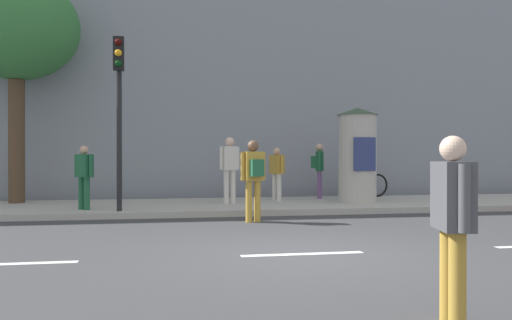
{
  "coord_description": "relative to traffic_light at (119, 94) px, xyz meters",
  "views": [
    {
      "loc": [
        -2.1,
        -7.6,
        1.4
      ],
      "look_at": [
        -0.31,
        2.0,
        1.34
      ],
      "focal_mm": 38.43,
      "sensor_mm": 36.0,
      "label": 1
    }
  ],
  "objects": [
    {
      "name": "pedestrian_in_dark_shirt",
      "position": [
        3.22,
        -8.68,
        -1.91
      ],
      "size": [
        0.35,
        0.66,
        1.58
      ],
      "color": "#B78C33",
      "rests_on": "ground_plane"
    },
    {
      "name": "street_tree",
      "position": [
        -2.88,
        2.94,
        2.01
      ],
      "size": [
        3.33,
        3.33,
        6.17
      ],
      "color": "#4C3826",
      "rests_on": "sidewalk_curb"
    },
    {
      "name": "ground_plane",
      "position": [
        2.89,
        -5.24,
        -2.84
      ],
      "size": [
        80.0,
        80.0,
        0.0
      ],
      "primitive_type": "plane",
      "color": "#38383A"
    },
    {
      "name": "lane_markings",
      "position": [
        2.89,
        -5.24,
        -2.83
      ],
      "size": [
        25.8,
        0.16,
        0.01
      ],
      "color": "silver",
      "rests_on": "ground_plane"
    },
    {
      "name": "poster_column",
      "position": [
        6.29,
        1.43,
        -1.37
      ],
      "size": [
        1.14,
        1.14,
        2.6
      ],
      "color": "#B2ADA3",
      "rests_on": "sidewalk_curb"
    },
    {
      "name": "bicycle_leaning",
      "position": [
        7.16,
        3.15,
        -2.3
      ],
      "size": [
        1.74,
        0.44,
        1.09
      ],
      "color": "black",
      "rests_on": "sidewalk_curb"
    },
    {
      "name": "building_backdrop",
      "position": [
        2.89,
        6.76,
        2.99
      ],
      "size": [
        36.0,
        5.0,
        11.67
      ],
      "primitive_type": "cube",
      "color": "gray",
      "rests_on": "ground_plane"
    },
    {
      "name": "pedestrian_with_backpack",
      "position": [
        2.88,
        -1.31,
        -1.79
      ],
      "size": [
        0.57,
        0.46,
        1.75
      ],
      "color": "#B78C33",
      "rests_on": "ground_plane"
    },
    {
      "name": "pedestrian_in_light_jacket",
      "position": [
        2.77,
        1.71,
        -1.63
      ],
      "size": [
        0.55,
        0.46,
        1.77
      ],
      "color": "silver",
      "rests_on": "sidewalk_curb"
    },
    {
      "name": "traffic_light",
      "position": [
        0.0,
        0.0,
        0.0
      ],
      "size": [
        0.24,
        0.45,
        3.97
      ],
      "color": "black",
      "rests_on": "sidewalk_curb"
    },
    {
      "name": "pedestrian_near_pole",
      "position": [
        -0.84,
        0.64,
        -1.81
      ],
      "size": [
        0.46,
        0.48,
        1.52
      ],
      "color": "#1E5938",
      "rests_on": "sidewalk_curb"
    },
    {
      "name": "pedestrian_in_red_top",
      "position": [
        4.27,
        2.55,
        -1.81
      ],
      "size": [
        0.39,
        0.61,
        1.51
      ],
      "color": "silver",
      "rests_on": "sidewalk_curb"
    },
    {
      "name": "sidewalk_curb",
      "position": [
        2.89,
        1.76,
        -2.76
      ],
      "size": [
        36.0,
        4.0,
        0.15
      ],
      "primitive_type": "cube",
      "color": "#B2ADA3",
      "rests_on": "ground_plane"
    },
    {
      "name": "pedestrian_tallest",
      "position": [
        5.64,
        2.9,
        -1.71
      ],
      "size": [
        0.47,
        0.61,
        1.64
      ],
      "color": "#724C84",
      "rests_on": "sidewalk_curb"
    }
  ]
}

